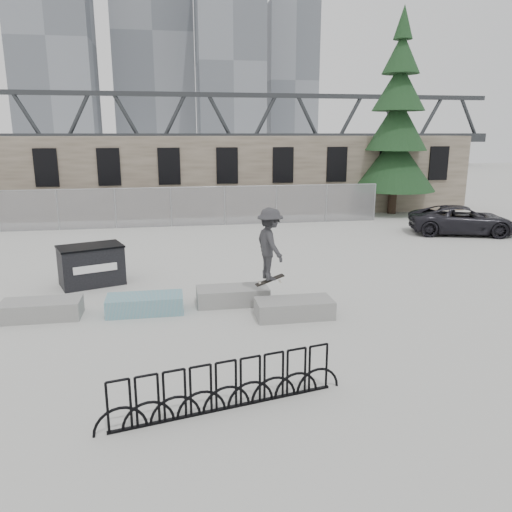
{
  "coord_description": "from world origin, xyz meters",
  "views": [
    {
      "loc": [
        -0.06,
        -13.13,
        4.69
      ],
      "look_at": [
        2.29,
        0.36,
        1.3
      ],
      "focal_mm": 35.0,
      "sensor_mm": 36.0,
      "label": 1
    }
  ],
  "objects_px": {
    "dumpster": "(91,265)",
    "planter_far_left": "(41,309)",
    "planter_offset": "(294,308)",
    "planter_center_right": "(233,295)",
    "planter_center_left": "(145,303)",
    "suv": "(462,220)",
    "bike_rack": "(226,386)",
    "skateboarder": "(270,244)",
    "spruce_tree": "(397,132)"
  },
  "relations": [
    {
      "from": "planter_far_left",
      "to": "skateboarder",
      "type": "bearing_deg",
      "value": -4.8
    },
    {
      "from": "planter_far_left",
      "to": "suv",
      "type": "relative_size",
      "value": 0.41
    },
    {
      "from": "dumpster",
      "to": "skateboarder",
      "type": "distance_m",
      "value": 6.2
    },
    {
      "from": "planter_center_left",
      "to": "dumpster",
      "type": "relative_size",
      "value": 0.91
    },
    {
      "from": "planter_offset",
      "to": "suv",
      "type": "xyz_separation_m",
      "value": [
        10.55,
        9.35,
        0.41
      ]
    },
    {
      "from": "bike_rack",
      "to": "suv",
      "type": "xyz_separation_m",
      "value": [
        12.81,
        13.51,
        0.23
      ]
    },
    {
      "from": "planter_offset",
      "to": "bike_rack",
      "type": "height_order",
      "value": "bike_rack"
    },
    {
      "from": "suv",
      "to": "planter_offset",
      "type": "bearing_deg",
      "value": 148.19
    },
    {
      "from": "planter_center_left",
      "to": "planter_offset",
      "type": "bearing_deg",
      "value": -14.69
    },
    {
      "from": "dumpster",
      "to": "suv",
      "type": "bearing_deg",
      "value": -1.35
    },
    {
      "from": "bike_rack",
      "to": "planter_center_right",
      "type": "bearing_deg",
      "value": 81.59
    },
    {
      "from": "planter_far_left",
      "to": "planter_center_left",
      "type": "bearing_deg",
      "value": -0.81
    },
    {
      "from": "spruce_tree",
      "to": "planter_offset",
      "type": "bearing_deg",
      "value": -122.26
    },
    {
      "from": "dumpster",
      "to": "planter_center_right",
      "type": "bearing_deg",
      "value": -51.92
    },
    {
      "from": "spruce_tree",
      "to": "skateboarder",
      "type": "height_order",
      "value": "spruce_tree"
    },
    {
      "from": "planter_center_left",
      "to": "skateboarder",
      "type": "distance_m",
      "value": 3.7
    },
    {
      "from": "bike_rack",
      "to": "spruce_tree",
      "type": "height_order",
      "value": "spruce_tree"
    },
    {
      "from": "spruce_tree",
      "to": "suv",
      "type": "bearing_deg",
      "value": -84.88
    },
    {
      "from": "suv",
      "to": "skateboarder",
      "type": "xyz_separation_m",
      "value": [
        -11.09,
        -8.81,
        1.18
      ]
    },
    {
      "from": "suv",
      "to": "bike_rack",
      "type": "bearing_deg",
      "value": 153.16
    },
    {
      "from": "planter_center_left",
      "to": "skateboarder",
      "type": "relative_size",
      "value": 0.97
    },
    {
      "from": "planter_offset",
      "to": "skateboarder",
      "type": "height_order",
      "value": "skateboarder"
    },
    {
      "from": "planter_center_left",
      "to": "suv",
      "type": "relative_size",
      "value": 0.41
    },
    {
      "from": "skateboarder",
      "to": "planter_center_left",
      "type": "bearing_deg",
      "value": 69.81
    },
    {
      "from": "planter_far_left",
      "to": "spruce_tree",
      "type": "height_order",
      "value": "spruce_tree"
    },
    {
      "from": "planter_center_left",
      "to": "dumpster",
      "type": "xyz_separation_m",
      "value": [
        -1.76,
        2.9,
        0.38
      ]
    },
    {
      "from": "skateboarder",
      "to": "dumpster",
      "type": "bearing_deg",
      "value": 44.16
    },
    {
      "from": "planter_far_left",
      "to": "suv",
      "type": "bearing_deg",
      "value": 25.99
    },
    {
      "from": "planter_center_right",
      "to": "skateboarder",
      "type": "bearing_deg",
      "value": -40.36
    },
    {
      "from": "planter_far_left",
      "to": "suv",
      "type": "xyz_separation_m",
      "value": [
        17.04,
        8.31,
        0.41
      ]
    },
    {
      "from": "planter_center_right",
      "to": "planter_offset",
      "type": "xyz_separation_m",
      "value": [
        1.45,
        -1.32,
        0.0
      ]
    },
    {
      "from": "spruce_tree",
      "to": "skateboarder",
      "type": "distance_m",
      "value": 18.75
    },
    {
      "from": "planter_far_left",
      "to": "planter_center_right",
      "type": "relative_size",
      "value": 1.0
    },
    {
      "from": "bike_rack",
      "to": "planter_offset",
      "type": "bearing_deg",
      "value": 61.48
    },
    {
      "from": "spruce_tree",
      "to": "dumpster",
      "type": "bearing_deg",
      "value": -142.65
    },
    {
      "from": "planter_offset",
      "to": "bike_rack",
      "type": "xyz_separation_m",
      "value": [
        -2.26,
        -4.16,
        0.18
      ]
    },
    {
      "from": "planter_offset",
      "to": "dumpster",
      "type": "distance_m",
      "value": 6.85
    },
    {
      "from": "planter_center_left",
      "to": "suv",
      "type": "height_order",
      "value": "suv"
    },
    {
      "from": "bike_rack",
      "to": "spruce_tree",
      "type": "xyz_separation_m",
      "value": [
        12.23,
        19.96,
        4.29
      ]
    },
    {
      "from": "planter_far_left",
      "to": "planter_center_right",
      "type": "height_order",
      "value": "same"
    },
    {
      "from": "bike_rack",
      "to": "skateboarder",
      "type": "height_order",
      "value": "skateboarder"
    },
    {
      "from": "planter_offset",
      "to": "planter_far_left",
      "type": "bearing_deg",
      "value": 170.84
    },
    {
      "from": "planter_center_left",
      "to": "dumpster",
      "type": "height_order",
      "value": "dumpster"
    },
    {
      "from": "planter_center_right",
      "to": "dumpster",
      "type": "xyz_separation_m",
      "value": [
        -4.16,
        2.59,
        0.38
      ]
    },
    {
      "from": "planter_offset",
      "to": "planter_center_right",
      "type": "bearing_deg",
      "value": 137.71
    },
    {
      "from": "bike_rack",
      "to": "suv",
      "type": "relative_size",
      "value": 0.91
    },
    {
      "from": "planter_far_left",
      "to": "planter_offset",
      "type": "bearing_deg",
      "value": -9.16
    },
    {
      "from": "planter_center_left",
      "to": "bike_rack",
      "type": "height_order",
      "value": "bike_rack"
    },
    {
      "from": "dumpster",
      "to": "planter_far_left",
      "type": "bearing_deg",
      "value": -127.06
    },
    {
      "from": "planter_far_left",
      "to": "bike_rack",
      "type": "distance_m",
      "value": 6.71
    }
  ]
}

